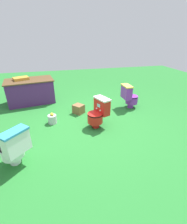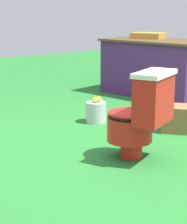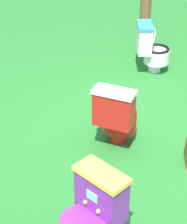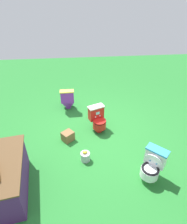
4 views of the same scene
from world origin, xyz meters
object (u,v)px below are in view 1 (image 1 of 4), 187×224
Objects in this scene: toilet_white at (14,147)px; vendor_table at (31,91)px; small_crate at (79,109)px; toilet_red at (98,113)px; lemon_bucket at (52,119)px; toilet_purple at (129,96)px.

vendor_table is (-0.03, 2.94, 0.02)m from toilet_white.
vendor_table is 5.60× the size of small_crate.
toilet_red is 2.63× the size of lemon_bucket.
vendor_table reaches higher than small_crate.
toilet_purple and toilet_white have the same top height.
toilet_purple is at bearing -21.82° from vendor_table.
toilet_white is 1.49m from lemon_bucket.
small_crate is at bearing 1.22° from toilet_red.
lemon_bucket is at bearing -151.02° from small_crate.
toilet_purple is 2.58× the size of small_crate.
small_crate is (-0.35, 0.84, -0.24)m from toilet_red.
toilet_white is at bearing -127.77° from small_crate.
toilet_white is at bearing -59.65° from toilet_purple.
lemon_bucket is (0.61, 1.34, -0.26)m from toilet_white.
small_crate is (1.35, 1.75, -0.24)m from toilet_white.
vendor_table is (-2.95, 1.18, 0.02)m from toilet_purple.
lemon_bucket reaches higher than small_crate.
vendor_table is (-1.74, 2.03, 0.02)m from toilet_red.
toilet_white is at bearing -89.47° from vendor_table.
toilet_red is (-1.21, -0.85, 0.00)m from toilet_purple.
toilet_purple is 1.00× the size of toilet_white.
toilet_red is at bearing -21.22° from lemon_bucket.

